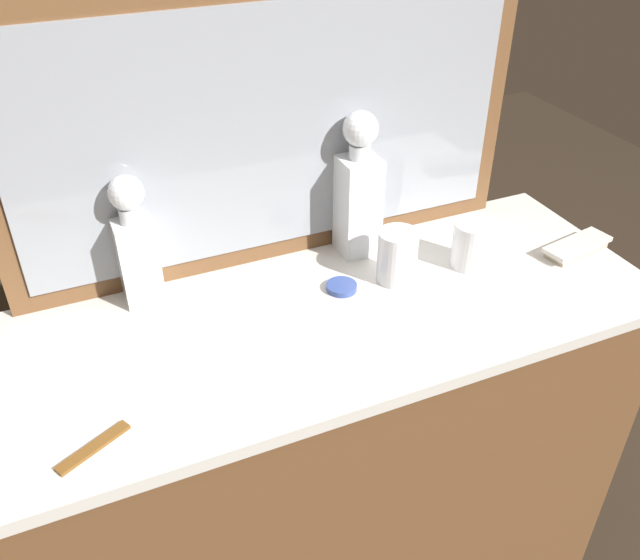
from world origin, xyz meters
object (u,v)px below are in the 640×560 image
(crystal_tumbler_front, at_px, (397,258))
(crystal_tumbler_far_left, at_px, (471,246))
(silver_brush_far_left, at_px, (577,247))
(tortoiseshell_comb, at_px, (93,447))
(crystal_decanter_front, at_px, (358,198))
(crystal_decanter_right, at_px, (137,252))
(porcelain_dish, at_px, (342,287))

(crystal_tumbler_front, bearing_deg, crystal_tumbler_far_left, -4.99)
(silver_brush_far_left, distance_m, tortoiseshell_comb, 1.05)
(crystal_decanter_front, height_order, silver_brush_far_left, crystal_decanter_front)
(crystal_decanter_right, bearing_deg, crystal_tumbler_front, -16.30)
(crystal_tumbler_far_left, xyz_separation_m, tortoiseshell_comb, (-0.80, -0.20, -0.04))
(tortoiseshell_comb, bearing_deg, crystal_decanter_front, 29.68)
(crystal_tumbler_front, distance_m, silver_brush_far_left, 0.42)
(crystal_tumbler_front, xyz_separation_m, porcelain_dish, (-0.12, 0.01, -0.04))
(crystal_tumbler_front, distance_m, crystal_tumbler_far_left, 0.17)
(crystal_decanter_front, bearing_deg, crystal_tumbler_far_left, -37.56)
(crystal_tumbler_far_left, bearing_deg, tortoiseshell_comb, -166.02)
(crystal_decanter_front, xyz_separation_m, silver_brush_far_left, (0.43, -0.20, -0.11))
(crystal_tumbler_front, height_order, tortoiseshell_comb, crystal_tumbler_front)
(crystal_tumbler_front, bearing_deg, tortoiseshell_comb, -161.31)
(crystal_decanter_front, height_order, crystal_tumbler_front, crystal_decanter_front)
(crystal_tumbler_far_left, height_order, silver_brush_far_left, crystal_tumbler_far_left)
(crystal_decanter_right, xyz_separation_m, crystal_decanter_front, (0.46, -0.01, 0.02))
(crystal_decanter_front, xyz_separation_m, tortoiseshell_comb, (-0.61, -0.35, -0.12))
(crystal_decanter_right, bearing_deg, crystal_decanter_front, -1.04)
(crystal_decanter_right, bearing_deg, porcelain_dish, -19.66)
(porcelain_dish, bearing_deg, silver_brush_far_left, -8.28)
(porcelain_dish, bearing_deg, crystal_tumbler_far_left, -5.04)
(crystal_tumbler_far_left, distance_m, tortoiseshell_comb, 0.83)
(crystal_decanter_front, distance_m, silver_brush_far_left, 0.49)
(crystal_decanter_front, height_order, tortoiseshell_comb, crystal_decanter_front)
(crystal_tumbler_far_left, bearing_deg, crystal_decanter_right, 166.53)
(crystal_tumbler_far_left, bearing_deg, crystal_decanter_front, 142.44)
(crystal_decanter_right, bearing_deg, crystal_tumbler_far_left, -13.47)
(silver_brush_far_left, bearing_deg, crystal_tumbler_far_left, 167.96)
(porcelain_dish, bearing_deg, crystal_decanter_front, 52.78)
(crystal_tumbler_far_left, xyz_separation_m, silver_brush_far_left, (0.24, -0.05, -0.03))
(crystal_tumbler_far_left, xyz_separation_m, porcelain_dish, (-0.28, 0.03, -0.04))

